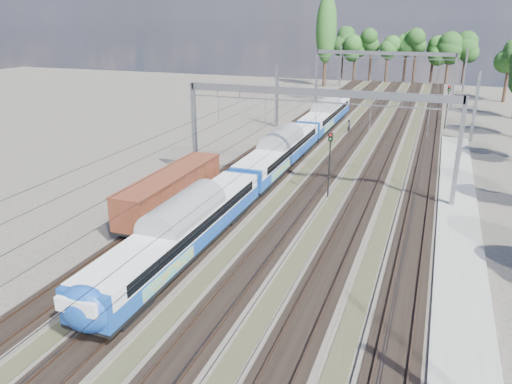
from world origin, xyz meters
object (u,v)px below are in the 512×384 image
(freight_boxcar, at_px, (172,190))
(signal_far, at_px, (448,102))
(emu_train, at_px, (280,148))
(worker, at_px, (349,126))
(signal_near, at_px, (330,157))

(freight_boxcar, relative_size, signal_far, 2.15)
(emu_train, relative_size, freight_boxcar, 4.81)
(worker, height_order, signal_near, signal_near)
(freight_boxcar, xyz_separation_m, worker, (7.80, 33.48, -1.13))
(signal_far, bearing_deg, freight_boxcar, -94.27)
(emu_train, relative_size, signal_near, 10.85)
(signal_near, height_order, signal_far, signal_far)
(worker, height_order, signal_far, signal_far)
(emu_train, height_order, signal_far, signal_far)
(emu_train, distance_m, signal_near, 8.12)
(signal_far, bearing_deg, signal_near, -84.07)
(freight_boxcar, distance_m, signal_far, 44.85)
(worker, bearing_deg, freight_boxcar, 170.34)
(signal_near, bearing_deg, freight_boxcar, -133.40)
(worker, bearing_deg, signal_far, -56.89)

